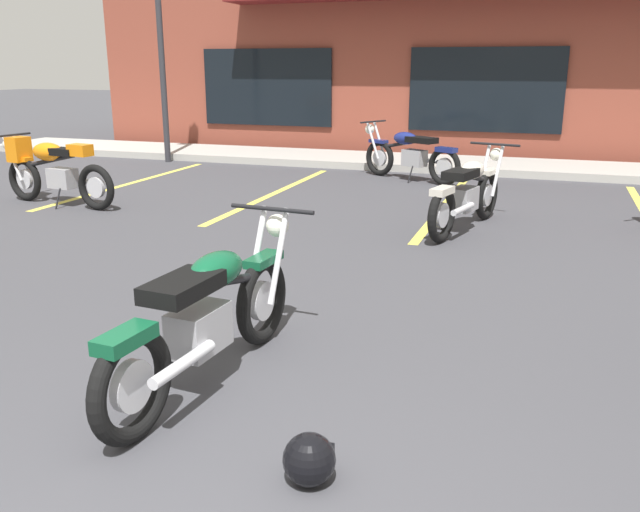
{
  "coord_description": "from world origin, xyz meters",
  "views": [
    {
      "loc": [
        1.36,
        -1.53,
        1.96
      ],
      "look_at": [
        -0.22,
        3.08,
        0.55
      ],
      "focal_mm": 37.27,
      "sensor_mm": 36.0,
      "label": 1
    }
  ],
  "objects_px": {
    "motorcycle_green_cafe_racer": "(467,193)",
    "motorcycle_silver_naked": "(52,168)",
    "helmet_on_pavement": "(309,459)",
    "motorcycle_blue_standard": "(410,154)",
    "motorcycle_foreground_classic": "(208,314)"
  },
  "relations": [
    {
      "from": "motorcycle_blue_standard",
      "to": "motorcycle_green_cafe_racer",
      "type": "xyz_separation_m",
      "value": [
        1.39,
        -3.35,
        0.0
      ]
    },
    {
      "from": "motorcycle_green_cafe_racer",
      "to": "helmet_on_pavement",
      "type": "distance_m",
      "value": 5.48
    },
    {
      "from": "motorcycle_foreground_classic",
      "to": "motorcycle_green_cafe_racer",
      "type": "height_order",
      "value": "same"
    },
    {
      "from": "motorcycle_foreground_classic",
      "to": "motorcycle_blue_standard",
      "type": "relative_size",
      "value": 1.09
    },
    {
      "from": "motorcycle_foreground_classic",
      "to": "helmet_on_pavement",
      "type": "bearing_deg",
      "value": -39.8
    },
    {
      "from": "motorcycle_silver_naked",
      "to": "motorcycle_green_cafe_racer",
      "type": "xyz_separation_m",
      "value": [
        5.82,
        0.39,
        -0.07
      ]
    },
    {
      "from": "motorcycle_silver_naked",
      "to": "motorcycle_blue_standard",
      "type": "height_order",
      "value": "same"
    },
    {
      "from": "motorcycle_green_cafe_racer",
      "to": "motorcycle_silver_naked",
      "type": "bearing_deg",
      "value": -176.15
    },
    {
      "from": "helmet_on_pavement",
      "to": "motorcycle_green_cafe_racer",
      "type": "bearing_deg",
      "value": 89.34
    },
    {
      "from": "motorcycle_foreground_classic",
      "to": "motorcycle_green_cafe_racer",
      "type": "distance_m",
      "value": 4.78
    },
    {
      "from": "motorcycle_silver_naked",
      "to": "motorcycle_green_cafe_racer",
      "type": "bearing_deg",
      "value": 3.85
    },
    {
      "from": "motorcycle_foreground_classic",
      "to": "helmet_on_pavement",
      "type": "height_order",
      "value": "motorcycle_foreground_classic"
    },
    {
      "from": "motorcycle_foreground_classic",
      "to": "motorcycle_silver_naked",
      "type": "bearing_deg",
      "value": 138.29
    },
    {
      "from": "motorcycle_foreground_classic",
      "to": "motorcycle_green_cafe_racer",
      "type": "relative_size",
      "value": 1.02
    },
    {
      "from": "helmet_on_pavement",
      "to": "motorcycle_foreground_classic",
      "type": "bearing_deg",
      "value": 140.2
    }
  ]
}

